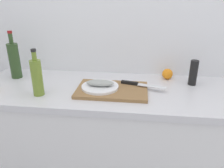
{
  "coord_description": "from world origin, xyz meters",
  "views": [
    {
      "loc": [
        0.05,
        -1.31,
        1.48
      ],
      "look_at": [
        -0.11,
        -0.04,
        0.95
      ],
      "focal_mm": 36.19,
      "sensor_mm": 36.0,
      "label": 1
    }
  ],
  "objects": [
    {
      "name": "chef_knife",
      "position": [
        0.05,
        0.03,
        0.93
      ],
      "size": [
        0.29,
        0.1,
        0.02
      ],
      "rotation": [
        0.0,
        0.0,
        -0.24
      ],
      "color": "silver",
      "rests_on": "cutting_board"
    },
    {
      "name": "white_plate",
      "position": [
        -0.18,
        -0.04,
        0.93
      ],
      "size": [
        0.23,
        0.23,
        0.01
      ],
      "primitive_type": "cylinder",
      "color": "white",
      "rests_on": "cutting_board"
    },
    {
      "name": "orange_2",
      "position": [
        0.25,
        0.22,
        0.94
      ],
      "size": [
        0.07,
        0.07,
        0.07
      ],
      "primitive_type": "sphere",
      "color": "orange",
      "rests_on": "kitchen_counter"
    },
    {
      "name": "cutting_board",
      "position": [
        -0.11,
        -0.04,
        0.91
      ],
      "size": [
        0.43,
        0.28,
        0.02
      ],
      "primitive_type": "cube",
      "color": "olive",
      "rests_on": "kitchen_counter"
    },
    {
      "name": "fish_fillet",
      "position": [
        -0.18,
        -0.04,
        0.95
      ],
      "size": [
        0.17,
        0.07,
        0.04
      ],
      "primitive_type": "ellipsoid",
      "color": "#999E99",
      "rests_on": "white_plate"
    },
    {
      "name": "wine_bottle",
      "position": [
        -0.82,
        0.12,
        1.03
      ],
      "size": [
        0.07,
        0.07,
        0.33
      ],
      "color": "#2D4723",
      "rests_on": "kitchen_counter"
    },
    {
      "name": "kitchen_counter",
      "position": [
        0.0,
        0.0,
        0.45
      ],
      "size": [
        2.0,
        0.6,
        0.9
      ],
      "color": "white",
      "rests_on": "ground_plane"
    },
    {
      "name": "back_wall",
      "position": [
        0.0,
        0.33,
        1.25
      ],
      "size": [
        3.2,
        0.05,
        2.5
      ],
      "primitive_type": "cube",
      "color": "white",
      "rests_on": "ground_plane"
    },
    {
      "name": "olive_oil_bottle",
      "position": [
        -0.54,
        -0.14,
        1.01
      ],
      "size": [
        0.06,
        0.06,
        0.28
      ],
      "color": "olive",
      "rests_on": "kitchen_counter"
    },
    {
      "name": "pepper_mill",
      "position": [
        0.4,
        0.13,
        0.98
      ],
      "size": [
        0.05,
        0.05,
        0.17
      ],
      "primitive_type": "cylinder",
      "color": "black",
      "rests_on": "kitchen_counter"
    }
  ]
}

